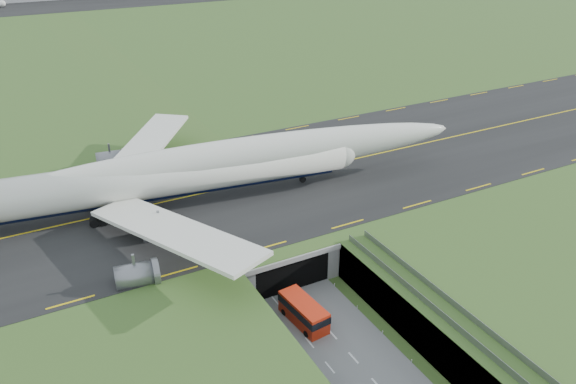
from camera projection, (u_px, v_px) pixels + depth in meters
ground at (321, 322)px, 77.06m from camera, size 900.00×900.00×0.00m
airfield_deck at (321, 305)px, 75.70m from camera, size 800.00×800.00×6.00m
trench_road at (351, 356)px, 71.11m from camera, size 12.00×75.00×0.20m
taxiway at (227, 188)px, 100.29m from camera, size 800.00×44.00×0.18m
tunnel_portal at (267, 244)px, 88.71m from camera, size 17.00×22.30×6.00m
guideway at (490, 353)px, 64.21m from camera, size 3.00×53.00×7.05m
jumbo_jet at (187, 172)px, 93.37m from camera, size 99.25×62.56×20.89m
shuttle_tram at (304, 312)px, 76.20m from camera, size 3.89×8.46×3.32m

